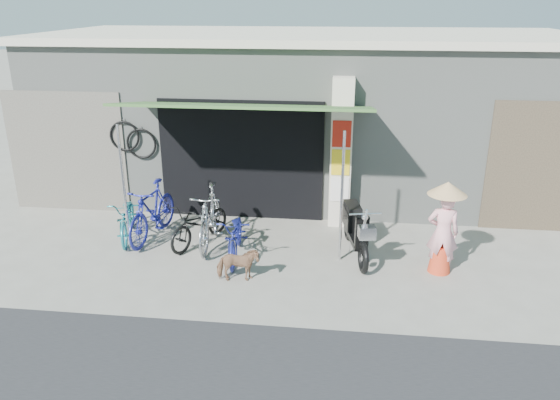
# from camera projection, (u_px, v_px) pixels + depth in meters

# --- Properties ---
(ground) EXTENTS (80.00, 80.00, 0.00)m
(ground) POSITION_uv_depth(u_px,v_px,m) (285.00, 277.00, 9.18)
(ground) COLOR gray
(ground) RESTS_ON ground
(bicycle_shop) EXTENTS (12.30, 5.30, 3.66)m
(bicycle_shop) POSITION_uv_depth(u_px,v_px,m) (308.00, 110.00, 13.28)
(bicycle_shop) COLOR gray
(bicycle_shop) RESTS_ON ground
(shop_pillar) EXTENTS (0.42, 0.44, 3.00)m
(shop_pillar) POSITION_uv_depth(u_px,v_px,m) (341.00, 154.00, 10.84)
(shop_pillar) COLOR beige
(shop_pillar) RESTS_ON ground
(awning) EXTENTS (4.60, 1.88, 2.72)m
(awning) POSITION_uv_depth(u_px,v_px,m) (246.00, 109.00, 9.92)
(awning) COLOR #335A28
(awning) RESTS_ON ground
(neighbour_right) EXTENTS (2.60, 0.06, 2.60)m
(neighbour_right) POSITION_uv_depth(u_px,v_px,m) (555.00, 168.00, 10.58)
(neighbour_right) COLOR brown
(neighbour_right) RESTS_ON ground
(neighbour_left) EXTENTS (2.60, 0.06, 2.60)m
(neighbour_left) POSITION_uv_depth(u_px,v_px,m) (67.00, 152.00, 11.69)
(neighbour_left) COLOR #6B665B
(neighbour_left) RESTS_ON ground
(bike_teal) EXTENTS (0.95, 1.70, 0.84)m
(bike_teal) POSITION_uv_depth(u_px,v_px,m) (128.00, 218.00, 10.53)
(bike_teal) COLOR #1B757C
(bike_teal) RESTS_ON ground
(bike_blue) EXTENTS (0.77, 1.90, 1.11)m
(bike_blue) POSITION_uv_depth(u_px,v_px,m) (152.00, 211.00, 10.48)
(bike_blue) COLOR navy
(bike_blue) RESTS_ON ground
(bike_black) EXTENTS (1.18, 1.68, 0.84)m
(bike_black) POSITION_uv_depth(u_px,v_px,m) (200.00, 223.00, 10.27)
(bike_black) COLOR black
(bike_black) RESTS_ON ground
(bike_silver) EXTENTS (0.60, 1.89, 1.12)m
(bike_silver) POSITION_uv_depth(u_px,v_px,m) (210.00, 216.00, 10.21)
(bike_silver) COLOR #AFB0B4
(bike_silver) RESTS_ON ground
(bike_navy) EXTENTS (0.70, 1.65, 0.84)m
(bike_navy) POSITION_uv_depth(u_px,v_px,m) (236.00, 236.00, 9.72)
(bike_navy) COLOR navy
(bike_navy) RESTS_ON ground
(street_dog) EXTENTS (0.75, 0.44, 0.59)m
(street_dog) POSITION_uv_depth(u_px,v_px,m) (238.00, 265.00, 8.94)
(street_dog) COLOR #988850
(street_dog) RESTS_ON ground
(moped) EXTENTS (0.64, 1.89, 1.08)m
(moped) POSITION_uv_depth(u_px,v_px,m) (355.00, 229.00, 9.83)
(moped) COLOR black
(moped) RESTS_ON ground
(nun) EXTENTS (0.64, 0.64, 1.62)m
(nun) POSITION_uv_depth(u_px,v_px,m) (443.00, 228.00, 9.07)
(nun) COLOR #F8A7B0
(nun) RESTS_ON ground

